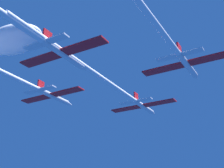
# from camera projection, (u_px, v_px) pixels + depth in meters

# --- Properties ---
(jet_lead) EXTENTS (19.15, 58.12, 3.17)m
(jet_lead) POSITION_uv_depth(u_px,v_px,m) (115.00, 87.00, 71.49)
(jet_lead) COLOR white
(jet_right_wing) EXTENTS (19.15, 60.39, 3.17)m
(jet_right_wing) POSITION_uv_depth(u_px,v_px,m) (155.00, 23.00, 48.45)
(jet_right_wing) COLOR white
(cloud_wispy) EXTENTS (30.09, 16.55, 10.53)m
(cloud_wispy) POSITION_uv_depth(u_px,v_px,m) (13.00, 40.00, 130.48)
(cloud_wispy) COLOR white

